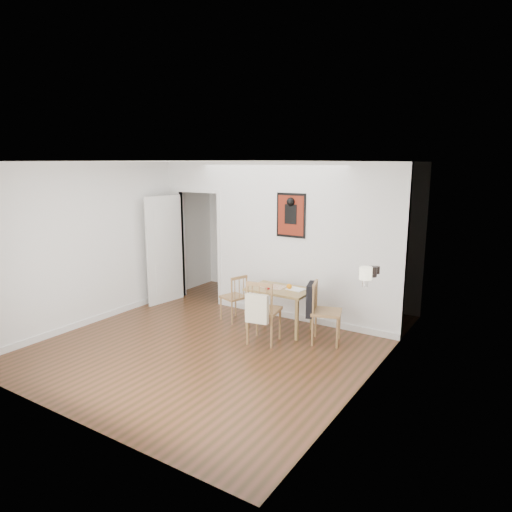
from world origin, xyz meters
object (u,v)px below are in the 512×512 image
Objects in this scene: fireplace at (372,321)px; ceramic_jar_b at (377,270)px; chair_left at (234,297)px; chair_right at (325,312)px; chair_front at (264,311)px; dining_table at (280,294)px; red_glass at (268,286)px; orange_fruit at (289,287)px; notebook at (296,289)px; mantel_lamp at (366,274)px; ceramic_jar_a at (373,272)px; bookshelf at (239,249)px.

ceramic_jar_b is at bearing 103.40° from fireplace.
chair_left is 0.87× the size of chair_right.
dining_table is at bearing 95.95° from chair_front.
fireplace is 14.05× the size of red_glass.
fireplace is (0.83, -0.44, 0.15)m from chair_right.
orange_fruit reaches higher than notebook.
ceramic_jar_b is (-0.08, 0.69, -0.10)m from mantel_lamp.
notebook is (0.24, 0.08, 0.09)m from dining_table.
red_glass is (-1.80, 0.42, 0.10)m from fireplace.
notebook is (1.09, 0.11, 0.28)m from chair_left.
chair_front is (0.06, -0.58, -0.10)m from dining_table.
chair_front reaches higher than dining_table.
notebook is 1.13× the size of mantel_lamp.
mantel_lamp is at bearing -19.36° from chair_left.
chair_front reaches higher than chair_right.
chair_left reaches higher than dining_table.
ceramic_jar_a is (1.34, -0.49, 0.55)m from notebook.
chair_front is 9.66× the size of ceramic_jar_b.
fireplace is at bearing -13.29° from red_glass.
ceramic_jar_b is at bearing 13.26° from chair_front.
chair_left reaches higher than notebook.
chair_right is 9.23× the size of ceramic_jar_b.
chair_front is at bearing -166.74° from ceramic_jar_b.
mantel_lamp is (1.66, -0.91, 0.72)m from dining_table.
orange_fruit is 0.32× the size of notebook.
ceramic_jar_b is at bearing -8.10° from dining_table.
dining_table is at bearing -40.50° from bookshelf.
chair_front is at bearing -173.53° from ceramic_jar_a.
red_glass is at bearing 156.34° from mantel_lamp.
bookshelf is 4.01m from ceramic_jar_a.
chair_front is at bearing -97.04° from orange_fruit.
red_glass is 0.43m from notebook.
notebook is at bearing 159.98° from ceramic_jar_a.
dining_table is at bearing 171.90° from ceramic_jar_b.
bookshelf is at bearing 135.08° from red_glass.
fireplace reaches higher than orange_fruit.
chair_left is 2.82m from mantel_lamp.
orange_fruit is at bearing 166.71° from chair_right.
chair_left is at bearing 172.49° from red_glass.
fireplace reaches higher than red_glass.
chair_left is 8.01× the size of ceramic_jar_b.
chair_right is 0.73× the size of fireplace.
chair_right is at bearing -13.29° from orange_fruit.
dining_table is 7.38× the size of ceramic_jar_a.
orange_fruit is (1.00, 0.08, 0.32)m from chair_left.
mantel_lamp reaches higher than red_glass.
dining_table is 2.02m from mantel_lamp.
orange_fruit is at bearing -37.66° from bookshelf.
notebook is (0.10, 0.03, -0.04)m from orange_fruit.
chair_left is 2.60m from ceramic_jar_a.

